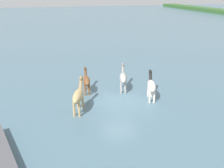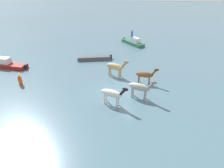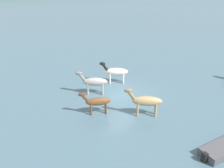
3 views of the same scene
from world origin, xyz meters
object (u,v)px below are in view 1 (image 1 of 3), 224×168
object	(u,v)px
horse_dark_mare	(78,95)
horse_gray_outer	(123,78)
horse_rear_stallion	(86,80)
horse_chestnut_trailing	(151,86)

from	to	relation	value
horse_dark_mare	horse_gray_outer	distance (m)	4.79
horse_gray_outer	horse_rear_stallion	size ratio (longest dim) A/B	1.10
horse_dark_mare	horse_rear_stallion	distance (m)	3.33
horse_dark_mare	horse_gray_outer	bearing A→B (deg)	-35.62
horse_dark_mare	horse_gray_outer	size ratio (longest dim) A/B	1.05
horse_chestnut_trailing	horse_dark_mare	xyz separation A→B (m)	(0.61, -5.35, 0.09)
horse_chestnut_trailing	horse_rear_stallion	size ratio (longest dim) A/B	1.07
horse_chestnut_trailing	horse_rear_stallion	distance (m)	4.97
horse_chestnut_trailing	horse_gray_outer	distance (m)	2.60
horse_chestnut_trailing	horse_rear_stallion	bearing A→B (deg)	76.50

